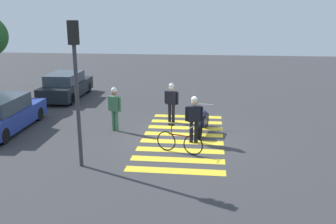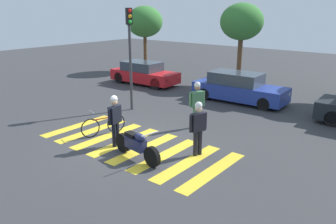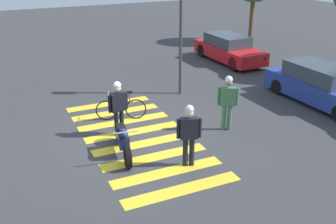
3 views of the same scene
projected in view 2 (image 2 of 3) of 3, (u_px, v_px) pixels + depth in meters
name	position (u px, v px, depth m)	size (l,w,h in m)	color
ground_plane	(135.00, 145.00, 11.69)	(60.00, 60.00, 0.00)	#38383A
police_motorcycle	(136.00, 145.00, 10.50)	(2.11, 0.64, 1.03)	black
leaning_bicycle	(104.00, 125.00, 12.51)	(0.64, 1.65, 1.02)	black
officer_on_foot	(115.00, 117.00, 11.32)	(0.28, 0.66, 1.78)	black
officer_by_motorcycle	(198.00, 125.00, 10.60)	(0.34, 0.64, 1.77)	black
pedestrian_bystander	(197.00, 101.00, 13.11)	(0.40, 0.62, 1.83)	#3F724C
crosswalk_stripes	(135.00, 145.00, 11.69)	(6.75, 3.14, 0.01)	yellow
car_red_convertible	(144.00, 73.00, 20.83)	(4.36, 1.81, 1.36)	black
car_blue_hatchback	(239.00, 88.00, 16.91)	(4.67, 1.83, 1.45)	black
traffic_light_pole	(130.00, 44.00, 14.87)	(0.36, 0.32, 4.52)	#38383D
street_tree_near	(145.00, 22.00, 24.61)	(2.62, 2.62, 4.66)	brown
street_tree_mid	(242.00, 22.00, 19.92)	(2.54, 2.54, 4.82)	brown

